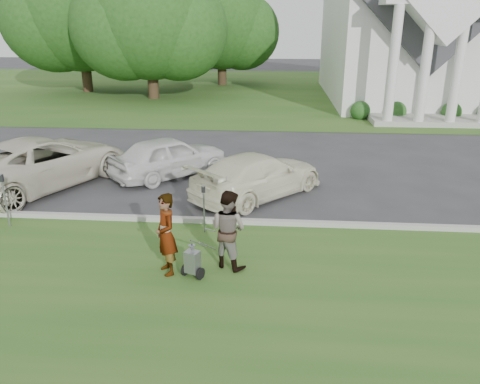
# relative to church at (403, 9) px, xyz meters

# --- Properties ---
(ground) EXTENTS (120.00, 120.00, 0.00)m
(ground) POSITION_rel_church_xyz_m (-9.00, -23.11, -5.94)
(ground) COLOR #333335
(ground) RESTS_ON ground
(grass_strip) EXTENTS (80.00, 7.00, 0.01)m
(grass_strip) POSITION_rel_church_xyz_m (-9.00, -26.11, -5.93)
(grass_strip) COLOR #2A561D
(grass_strip) RESTS_ON ground
(church_lawn) EXTENTS (80.00, 30.00, 0.01)m
(church_lawn) POSITION_rel_church_xyz_m (-9.00, 3.89, -5.93)
(church_lawn) COLOR #2A561D
(church_lawn) RESTS_ON ground
(curb) EXTENTS (80.00, 0.18, 0.15)m
(curb) POSITION_rel_church_xyz_m (-9.00, -22.56, -5.86)
(curb) COLOR #9E9E93
(curb) RESTS_ON ground
(church) EXTENTS (9.19, 19.00, 24.10)m
(church) POSITION_rel_church_xyz_m (0.00, 0.00, 0.00)
(church) COLOR white
(church) RESTS_ON ground
(tree_left) EXTENTS (10.63, 8.40, 9.71)m
(tree_left) POSITION_rel_church_xyz_m (-17.01, -1.13, -0.83)
(tree_left) COLOR #332316
(tree_left) RESTS_ON ground
(tree_far) EXTENTS (11.64, 9.20, 10.73)m
(tree_far) POSITION_rel_church_xyz_m (-23.01, 1.87, -0.25)
(tree_far) COLOR #332316
(tree_far) RESTS_ON ground
(tree_back) EXTENTS (9.61, 7.60, 8.89)m
(tree_back) POSITION_rel_church_xyz_m (-13.01, 6.87, -1.21)
(tree_back) COLOR #332316
(tree_back) RESTS_ON ground
(striping_cart) EXTENTS (0.70, 0.97, 0.83)m
(striping_cart) POSITION_rel_church_xyz_m (-9.93, -25.44, -5.58)
(striping_cart) COLOR black
(striping_cart) RESTS_ON ground
(person_left) EXTENTS (0.73, 0.80, 1.83)m
(person_left) POSITION_rel_church_xyz_m (-10.52, -25.30, -5.02)
(person_left) COLOR #999999
(person_left) RESTS_ON ground
(person_right) EXTENTS (1.10, 1.03, 1.81)m
(person_right) POSITION_rel_church_xyz_m (-9.22, -24.90, -5.04)
(person_right) COLOR #999999
(person_right) RESTS_ON ground
(parking_meter_near) EXTENTS (0.09, 0.09, 1.31)m
(parking_meter_near) POSITION_rel_church_xyz_m (-10.03, -23.18, -5.11)
(parking_meter_near) COLOR gray
(parking_meter_near) RESTS_ON ground
(parking_meter_far) EXTENTS (0.11, 0.10, 1.51)m
(parking_meter_far) POSITION_rel_church_xyz_m (-15.32, -23.24, -4.99)
(parking_meter_far) COLOR gray
(parking_meter_far) RESTS_ON ground
(car_a) EXTENTS (5.13, 6.62, 1.67)m
(car_a) POSITION_rel_church_xyz_m (-15.94, -19.91, -5.10)
(car_a) COLOR beige
(car_a) RESTS_ON ground
(car_b) EXTENTS (4.23, 4.20, 1.45)m
(car_b) POSITION_rel_church_xyz_m (-11.96, -18.54, -5.22)
(car_b) COLOR silver
(car_b) RESTS_ON ground
(car_c) EXTENTS (4.58, 4.81, 1.37)m
(car_c) POSITION_rel_church_xyz_m (-8.75, -20.32, -5.25)
(car_c) COLOR #F0EDCC
(car_c) RESTS_ON ground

